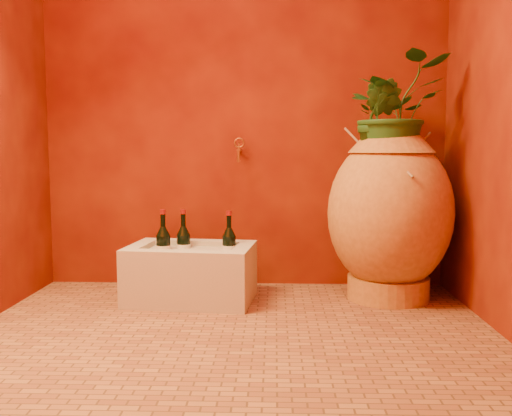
{
  "coord_description": "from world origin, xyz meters",
  "views": [
    {
      "loc": [
        0.19,
        -2.6,
        0.86
      ],
      "look_at": [
        0.1,
        0.35,
        0.56
      ],
      "focal_mm": 40.0,
      "sensor_mm": 36.0,
      "label": 1
    }
  ],
  "objects_px": {
    "wine_bottle_a": "(184,247)",
    "wine_bottle_b": "(163,248)",
    "wine_bottle_c": "(229,248)",
    "stone_basin": "(191,274)",
    "wall_tap": "(239,149)",
    "amphora": "(390,212)"
  },
  "relations": [
    {
      "from": "stone_basin",
      "to": "wine_bottle_b",
      "type": "distance_m",
      "value": 0.22
    },
    {
      "from": "wine_bottle_b",
      "to": "wine_bottle_c",
      "type": "xyz_separation_m",
      "value": [
        0.37,
        0.04,
        -0.0
      ]
    },
    {
      "from": "wine_bottle_a",
      "to": "wine_bottle_c",
      "type": "relative_size",
      "value": 1.01
    },
    {
      "from": "stone_basin",
      "to": "wall_tap",
      "type": "bearing_deg",
      "value": 54.73
    },
    {
      "from": "amphora",
      "to": "wine_bottle_b",
      "type": "bearing_deg",
      "value": -177.0
    },
    {
      "from": "amphora",
      "to": "wall_tap",
      "type": "distance_m",
      "value": 0.99
    },
    {
      "from": "amphora",
      "to": "wall_tap",
      "type": "relative_size",
      "value": 6.73
    },
    {
      "from": "wine_bottle_c",
      "to": "stone_basin",
      "type": "bearing_deg",
      "value": -165.56
    },
    {
      "from": "wine_bottle_b",
      "to": "wine_bottle_c",
      "type": "height_order",
      "value": "wine_bottle_b"
    },
    {
      "from": "wall_tap",
      "to": "wine_bottle_b",
      "type": "bearing_deg",
      "value": -140.34
    },
    {
      "from": "wine_bottle_c",
      "to": "wall_tap",
      "type": "distance_m",
      "value": 0.64
    },
    {
      "from": "amphora",
      "to": "wine_bottle_c",
      "type": "xyz_separation_m",
      "value": [
        -0.92,
        -0.03,
        -0.21
      ]
    },
    {
      "from": "wine_bottle_a",
      "to": "wall_tap",
      "type": "relative_size",
      "value": 2.23
    },
    {
      "from": "stone_basin",
      "to": "wine_bottle_a",
      "type": "distance_m",
      "value": 0.17
    },
    {
      "from": "wine_bottle_c",
      "to": "wall_tap",
      "type": "relative_size",
      "value": 2.2
    },
    {
      "from": "wine_bottle_a",
      "to": "wine_bottle_b",
      "type": "bearing_deg",
      "value": -149.19
    },
    {
      "from": "wine_bottle_a",
      "to": "wine_bottle_b",
      "type": "relative_size",
      "value": 0.98
    },
    {
      "from": "wine_bottle_a",
      "to": "amphora",
      "type": "bearing_deg",
      "value": 0.24
    },
    {
      "from": "stone_basin",
      "to": "wine_bottle_a",
      "type": "relative_size",
      "value": 2.2
    },
    {
      "from": "stone_basin",
      "to": "wine_bottle_c",
      "type": "height_order",
      "value": "wine_bottle_c"
    },
    {
      "from": "wine_bottle_b",
      "to": "wine_bottle_c",
      "type": "bearing_deg",
      "value": 5.99
    },
    {
      "from": "wine_bottle_a",
      "to": "wine_bottle_b",
      "type": "distance_m",
      "value": 0.12
    }
  ]
}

